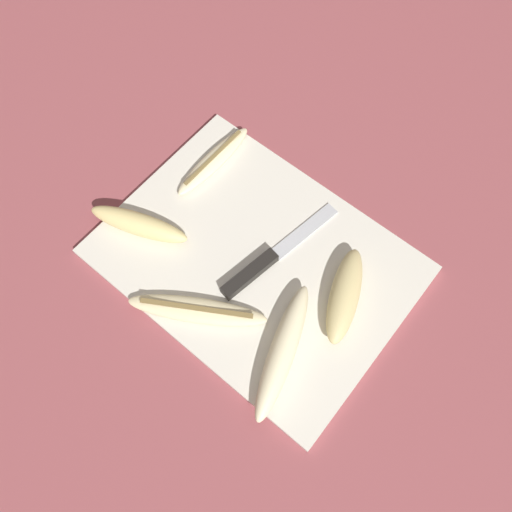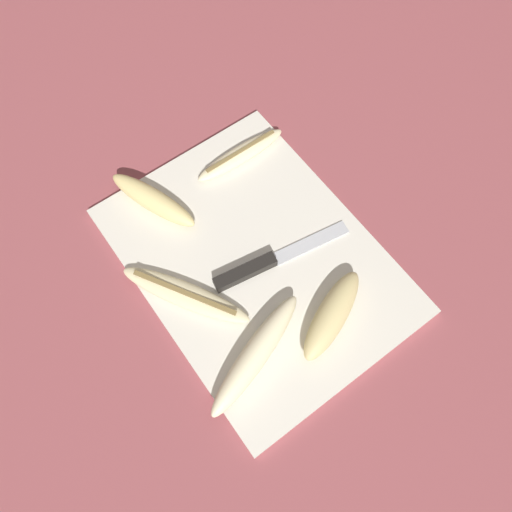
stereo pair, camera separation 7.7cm
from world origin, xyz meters
name	(u,v)px [view 2 (the right image)]	position (x,y,z in m)	size (l,w,h in m)	color
ground_plane	(256,262)	(0.00, 0.00, 0.00)	(4.00, 4.00, 0.00)	#93474C
cutting_board	(256,260)	(0.00, 0.00, 0.01)	(0.47, 0.35, 0.01)	silver
knife	(258,266)	(0.01, -0.01, 0.02)	(0.06, 0.23, 0.02)	black
banana_golden_short	(153,200)	(-0.18, -0.08, 0.03)	(0.17, 0.09, 0.03)	#EDD689
banana_bright_far	(256,354)	(0.12, -0.09, 0.03)	(0.10, 0.21, 0.04)	beige
banana_pale_long	(241,155)	(-0.17, 0.09, 0.02)	(0.03, 0.17, 0.02)	beige
banana_cream_curved	(185,295)	(-0.01, -0.12, 0.02)	(0.20, 0.14, 0.02)	beige
banana_spotted_left	(332,315)	(0.14, 0.03, 0.03)	(0.10, 0.16, 0.04)	#DBC684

